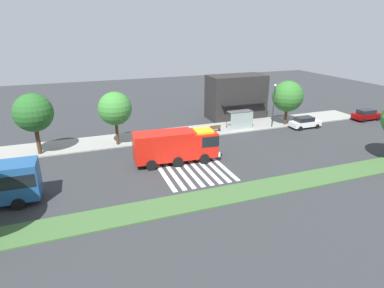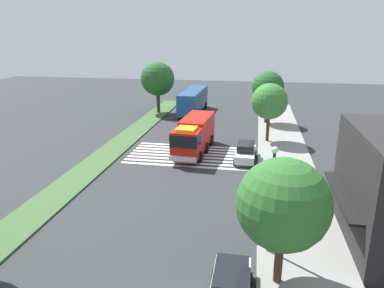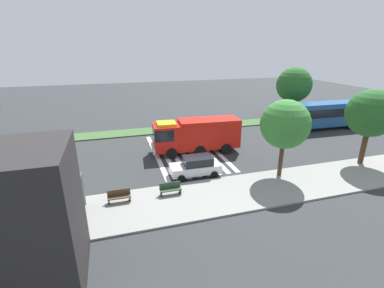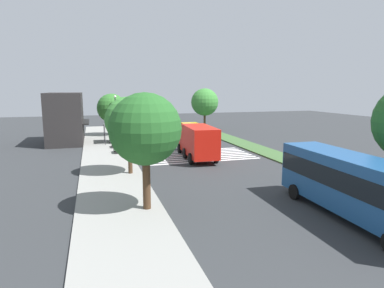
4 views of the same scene
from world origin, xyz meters
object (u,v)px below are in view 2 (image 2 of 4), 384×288
at_px(sidewalk_tree_far_west, 268,87).
at_px(sidewalk_tree_east, 283,205).
at_px(bench_west_of_shelter, 275,167).
at_px(street_lamp, 272,192).
at_px(median_tree_far_west, 158,79).
at_px(fire_truck, 194,134).
at_px(sidewalk_tree_west, 269,102).
at_px(parked_car_west, 246,152).
at_px(bus_stop_shelter, 281,189).
at_px(bench_near_shelter, 277,184).
at_px(transit_bus, 193,100).
at_px(parked_car_mid, 230,287).

xyz_separation_m(sidewalk_tree_far_west, sidewalk_tree_east, (33.35, 0.00, -0.60)).
height_order(bench_west_of_shelter, sidewalk_tree_east, sidewalk_tree_east).
bearing_deg(street_lamp, median_tree_far_west, -155.52).
distance_m(fire_truck, sidewalk_tree_far_west, 16.28).
height_order(sidewalk_tree_far_west, sidewalk_tree_west, sidewalk_tree_far_west).
relative_size(parked_car_west, bus_stop_shelter, 1.25).
relative_size(sidewalk_tree_far_west, sidewalk_tree_west, 1.07).
bearing_deg(bench_near_shelter, bench_west_of_shelter, 180.00).
xyz_separation_m(bus_stop_shelter, sidewalk_tree_east, (7.23, -0.48, 2.43)).
bearing_deg(transit_bus, bench_west_of_shelter, -152.08).
bearing_deg(sidewalk_tree_east, median_tree_far_west, -156.51).
xyz_separation_m(fire_truck, transit_bus, (-18.78, -3.32, 0.12)).
bearing_deg(transit_bus, median_tree_far_west, 102.27).
bearing_deg(transit_bus, street_lamp, -161.81).
distance_m(bench_west_of_shelter, sidewalk_tree_east, 15.40).
distance_m(parked_car_west, transit_bus, 22.06).
bearing_deg(fire_truck, parked_car_west, 78.24).
relative_size(bench_near_shelter, sidewalk_tree_far_west, 0.23).
relative_size(transit_bus, bus_stop_shelter, 3.17).
bearing_deg(bench_near_shelter, parked_car_mid, -11.64).
bearing_deg(sidewalk_tree_far_west, sidewalk_tree_west, 0.00).
height_order(bench_west_of_shelter, street_lamp, street_lamp).
bearing_deg(sidewalk_tree_east, sidewalk_tree_west, 180.00).
bearing_deg(bench_west_of_shelter, fire_truck, -118.22).
distance_m(parked_car_mid, sidewalk_tree_east, 4.48).
xyz_separation_m(transit_bus, sidewalk_tree_west, (13.45, 10.86, 2.53)).
distance_m(transit_bus, sidewalk_tree_west, 17.47).
distance_m(parked_car_mid, sidewalk_tree_west, 26.70).
relative_size(fire_truck, median_tree_far_west, 1.21).
bearing_deg(fire_truck, street_lamp, 26.90).
distance_m(parked_car_mid, median_tree_far_west, 41.46).
height_order(parked_car_west, street_lamp, street_lamp).
bearing_deg(street_lamp, sidewalk_tree_west, 178.96).
bearing_deg(sidewalk_tree_east, fire_truck, -158.60).
xyz_separation_m(parked_car_west, bus_stop_shelter, (10.53, 2.68, 1.01)).
height_order(street_lamp, sidewalk_tree_west, sidewalk_tree_west).
xyz_separation_m(parked_car_west, sidewalk_tree_east, (17.75, 2.20, 3.44)).
height_order(fire_truck, sidewalk_tree_east, sidewalk_tree_east).
relative_size(street_lamp, median_tree_far_west, 0.81).
height_order(parked_car_mid, sidewalk_tree_far_west, sidewalk_tree_far_west).
xyz_separation_m(fire_truck, parked_car_mid, (21.01, 5.34, -1.13)).
bearing_deg(fire_truck, bench_near_shelter, 48.76).
bearing_deg(bus_stop_shelter, median_tree_far_west, -150.92).
distance_m(transit_bus, sidewalk_tree_east, 39.59).
distance_m(bench_near_shelter, median_tree_far_west, 31.02).
bearing_deg(bus_stop_shelter, bench_west_of_shelter, -179.99).
distance_m(bus_stop_shelter, sidewalk_tree_east, 7.64).
bearing_deg(bench_near_shelter, sidewalk_tree_west, -177.94).
bearing_deg(bench_west_of_shelter, parked_car_west, -136.52).
relative_size(fire_truck, transit_bus, 0.83).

